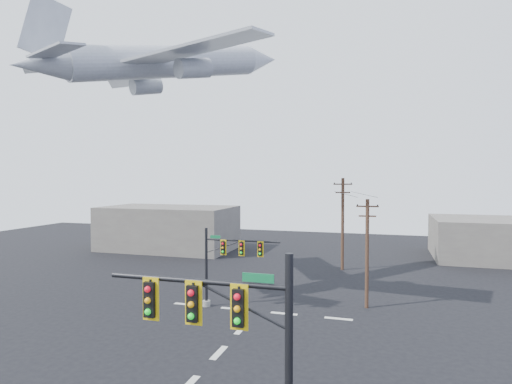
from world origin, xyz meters
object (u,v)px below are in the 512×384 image
(utility_pole_b, at_px, (343,222))
(utility_pole_a, at_px, (367,251))
(signal_mast_far, at_px, (224,263))
(signal_mast_near, at_px, (240,355))
(airliner, at_px, (169,63))

(utility_pole_b, bearing_deg, utility_pole_a, -91.83)
(utility_pole_b, bearing_deg, signal_mast_far, -129.23)
(utility_pole_a, bearing_deg, signal_mast_near, -101.09)
(signal_mast_far, height_order, airliner, airliner)
(signal_mast_far, xyz_separation_m, utility_pole_a, (10.57, 3.26, 0.92))
(utility_pole_a, height_order, utility_pole_b, utility_pole_b)
(airliner, bearing_deg, utility_pole_b, -11.74)
(signal_mast_near, relative_size, airliner, 0.34)
(utility_pole_b, height_order, airliner, airliner)
(signal_mast_far, height_order, utility_pole_a, utility_pole_a)
(utility_pole_a, xyz_separation_m, airliner, (-16.84, -0.16, 15.69))
(signal_mast_near, height_order, utility_pole_b, utility_pole_b)
(signal_mast_near, bearing_deg, utility_pole_b, 89.86)
(utility_pole_a, height_order, airliner, airliner)
(utility_pole_b, relative_size, airliner, 0.44)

